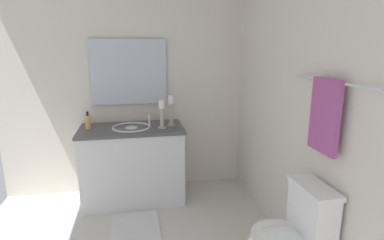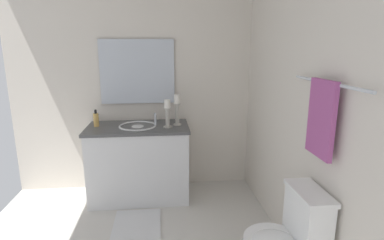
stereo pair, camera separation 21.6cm
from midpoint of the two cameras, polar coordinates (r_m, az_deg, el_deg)
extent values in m
cube|color=silver|center=(2.38, 18.64, 2.80)|extent=(2.93, 0.04, 2.45)
cube|color=silver|center=(3.52, -14.12, 6.36)|extent=(0.04, 2.71, 2.45)
cube|color=silver|center=(3.40, -12.78, -8.31)|extent=(0.55, 1.05, 0.79)
cube|color=#4C4C4C|center=(3.28, -13.15, -1.66)|extent=(0.58, 1.08, 0.03)
sphere|color=black|center=(3.54, -21.52, -7.37)|extent=(0.02, 0.02, 0.02)
sphere|color=black|center=(3.36, -22.10, -8.55)|extent=(0.02, 0.02, 0.02)
ellipsoid|color=white|center=(3.29, -13.11, -2.24)|extent=(0.38, 0.30, 0.11)
torus|color=white|center=(3.27, -13.16, -1.34)|extent=(0.40, 0.40, 0.02)
cylinder|color=silver|center=(3.25, -9.88, -0.06)|extent=(0.02, 0.02, 0.14)
cube|color=silver|center=(3.46, -13.51, 8.69)|extent=(0.02, 0.82, 0.71)
cylinder|color=#B7B2A5|center=(3.29, -5.79, -0.92)|extent=(0.09, 0.09, 0.01)
cylinder|color=#B7B2A5|center=(3.27, -5.83, 0.90)|extent=(0.04, 0.04, 0.23)
cylinder|color=#B7B2A5|center=(3.24, -5.88, 2.95)|extent=(0.08, 0.08, 0.01)
cylinder|color=white|center=(3.23, -5.90, 3.84)|extent=(0.06, 0.06, 0.09)
cylinder|color=#B7B2A5|center=(3.20, -7.53, -1.39)|extent=(0.09, 0.09, 0.01)
cylinder|color=#B7B2A5|center=(3.18, -7.58, 0.22)|extent=(0.04, 0.04, 0.20)
cylinder|color=#B7B2A5|center=(3.15, -7.64, 2.08)|extent=(0.08, 0.08, 0.01)
cylinder|color=white|center=(3.15, -7.67, 2.93)|extent=(0.06, 0.06, 0.08)
cylinder|color=#E5B259|center=(3.34, -20.67, -0.38)|extent=(0.06, 0.06, 0.14)
cylinder|color=black|center=(3.32, -20.80, 1.13)|extent=(0.02, 0.02, 0.04)
cylinder|color=white|center=(2.23, 13.37, -20.54)|extent=(0.39, 0.39, 0.03)
cube|color=white|center=(2.24, 18.94, -16.00)|extent=(0.36, 0.17, 0.32)
cube|color=white|center=(2.16, 19.30, -11.94)|extent=(0.38, 0.19, 0.03)
cylinder|color=silver|center=(2.05, 21.86, 6.69)|extent=(0.83, 0.02, 0.02)
cube|color=#A54C8C|center=(2.08, 20.91, 0.66)|extent=(0.28, 0.03, 0.48)
cube|color=silver|center=(3.02, -12.68, -19.51)|extent=(0.60, 0.44, 0.02)
camera|label=1|loc=(0.11, -92.45, -0.59)|focal=28.48mm
camera|label=2|loc=(0.11, 87.55, 0.59)|focal=28.48mm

